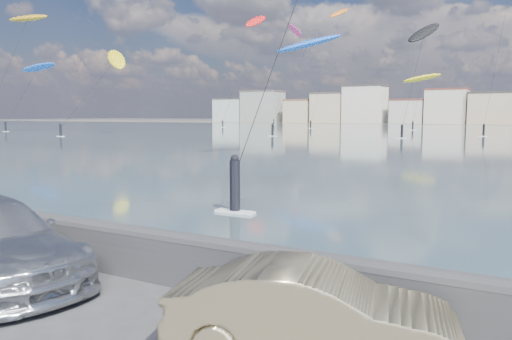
{
  "coord_description": "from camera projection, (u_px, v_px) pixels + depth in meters",
  "views": [
    {
      "loc": [
        5.89,
        -4.82,
        3.32
      ],
      "look_at": [
        1.0,
        4.0,
        2.2
      ],
      "focal_mm": 35.0,
      "sensor_mm": 36.0,
      "label": 1
    }
  ],
  "objects": [
    {
      "name": "ground",
      "position": [
        67.0,
        340.0,
        7.39
      ],
      "size": [
        700.0,
        700.0,
        0.0
      ],
      "primitive_type": "plane",
      "color": "#333335",
      "rests_on": "ground"
    },
    {
      "name": "bay_water",
      "position": [
        494.0,
        134.0,
        86.94
      ],
      "size": [
        500.0,
        177.0,
        0.0
      ],
      "primitive_type": "cube",
      "color": "#374B51",
      "rests_on": "ground"
    },
    {
      "name": "seawall",
      "position": [
        179.0,
        256.0,
        9.67
      ],
      "size": [
        400.0,
        0.36,
        1.08
      ],
      "color": "#28282B",
      "rests_on": "ground"
    },
    {
      "name": "car_champagne",
      "position": [
        311.0,
        313.0,
        6.77
      ],
      "size": [
        4.13,
        2.3,
        1.29
      ],
      "primitive_type": "imported",
      "rotation": [
        0.0,
        0.0,
        1.82
      ],
      "color": "tan",
      "rests_on": "ground"
    },
    {
      "name": "kitesurfer_2",
      "position": [
        27.0,
        19.0,
        89.3
      ],
      "size": [
        10.51,
        9.37,
        21.6
      ],
      "color": "#BF8C19",
      "rests_on": "ground"
    },
    {
      "name": "kitesurfer_3",
      "position": [
        116.0,
        60.0,
        83.48
      ],
      "size": [
        8.8,
        14.54,
        15.18
      ],
      "color": "yellow",
      "rests_on": "ground"
    },
    {
      "name": "kitesurfer_4",
      "position": [
        339.0,
        15.0,
        129.11
      ],
      "size": [
        5.41,
        16.68,
        31.72
      ],
      "color": "orange",
      "rests_on": "ground"
    },
    {
      "name": "kitesurfer_5",
      "position": [
        422.0,
        79.0,
        120.1
      ],
      "size": [
        9.5,
        19.66,
        13.93
      ],
      "color": "yellow",
      "rests_on": "ground"
    },
    {
      "name": "kitesurfer_6",
      "position": [
        424.0,
        33.0,
        75.94
      ],
      "size": [
        4.81,
        14.15,
        18.22
      ],
      "color": "black",
      "rests_on": "ground"
    },
    {
      "name": "kitesurfer_11",
      "position": [
        256.0,
        22.0,
        140.73
      ],
      "size": [
        3.87,
        21.17,
        32.84
      ],
      "color": "red",
      "rests_on": "ground"
    },
    {
      "name": "kitesurfer_13",
      "position": [
        295.0,
        32.0,
        176.1
      ],
      "size": [
        4.13,
        17.22,
        35.13
      ],
      "color": "#E5338C",
      "rests_on": "ground"
    },
    {
      "name": "kitesurfer_15",
      "position": [
        38.0,
        69.0,
        105.22
      ],
      "size": [
        7.98,
        11.25,
        14.82
      ],
      "color": "blue",
      "rests_on": "ground"
    },
    {
      "name": "kitesurfer_16",
      "position": [
        308.0,
        44.0,
        79.93
      ],
      "size": [
        11.13,
        10.36,
        16.55
      ],
      "color": "blue",
      "rests_on": "ground"
    }
  ]
}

